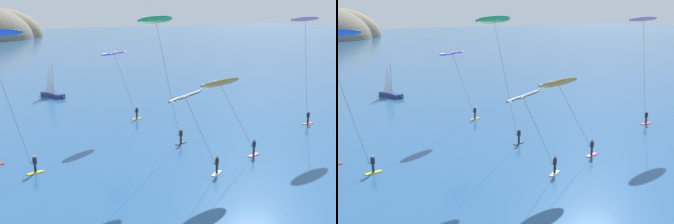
{
  "view_description": "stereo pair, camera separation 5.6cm",
  "coord_description": "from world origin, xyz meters",
  "views": [
    {
      "loc": [
        -21.64,
        -9.16,
        14.43
      ],
      "look_at": [
        0.97,
        27.08,
        3.89
      ],
      "focal_mm": 45.0,
      "sensor_mm": 36.0,
      "label": 1
    },
    {
      "loc": [
        -21.59,
        -9.19,
        14.43
      ],
      "look_at": [
        0.97,
        27.08,
        3.89
      ],
      "focal_mm": 45.0,
      "sensor_mm": 36.0,
      "label": 2
    }
  ],
  "objects": [
    {
      "name": "kitesurfer_black",
      "position": [
        -4.0,
        16.11,
        7.4
      ],
      "size": [
        8.39,
        4.77,
        8.47
      ],
      "color": "silver",
      "rests_on": "ground"
    },
    {
      "name": "kitesurfer_green",
      "position": [
        -0.65,
        26.25,
        12.22
      ],
      "size": [
        7.17,
        3.08,
        13.86
      ],
      "color": "#2D2D33",
      "rests_on": "ground"
    },
    {
      "name": "kitesurfer_orange",
      "position": [
        1.96,
        19.36,
        7.47
      ],
      "size": [
        8.87,
        2.55,
        8.58
      ],
      "color": "red",
      "rests_on": "ground"
    },
    {
      "name": "kitesurfer_purple",
      "position": [
        0.24,
        37.71,
        8.25
      ],
      "size": [
        6.96,
        3.66,
        9.45
      ],
      "color": "yellow",
      "rests_on": "ground"
    },
    {
      "name": "kitesurfer_pink",
      "position": [
        19.01,
        25.21,
        12.23
      ],
      "size": [
        6.14,
        2.19,
        13.57
      ],
      "color": "red",
      "rests_on": "ground"
    },
    {
      "name": "sailboat_near",
      "position": [
        -1.39,
        59.32,
        0.64
      ],
      "size": [
        3.0,
        5.87,
        5.7
      ],
      "color": "navy",
      "rests_on": "ground"
    }
  ]
}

